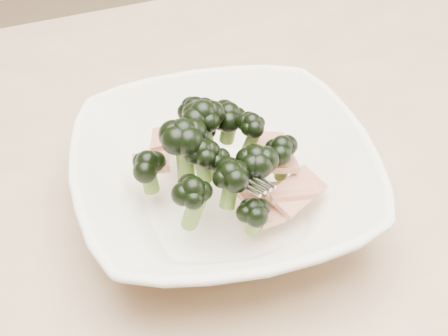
# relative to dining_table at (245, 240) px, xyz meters

# --- Properties ---
(dining_table) EXTENTS (1.20, 0.80, 0.75)m
(dining_table) POSITION_rel_dining_table_xyz_m (0.00, 0.00, 0.00)
(dining_table) COLOR tan
(dining_table) RESTS_ON ground
(broccoli_dish) EXTENTS (0.32, 0.32, 0.12)m
(broccoli_dish) POSITION_rel_dining_table_xyz_m (-0.04, -0.03, 0.14)
(broccoli_dish) COLOR #ECE2C8
(broccoli_dish) RESTS_ON dining_table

